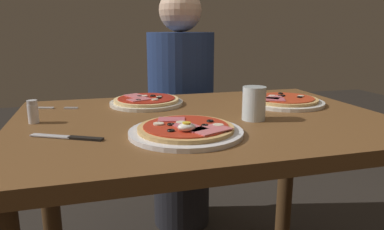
{
  "coord_description": "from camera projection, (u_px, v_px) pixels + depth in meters",
  "views": [
    {
      "loc": [
        -0.32,
        -1.02,
        1.0
      ],
      "look_at": [
        -0.06,
        -0.08,
        0.76
      ],
      "focal_mm": 33.61,
      "sensor_mm": 36.0,
      "label": 1
    }
  ],
  "objects": [
    {
      "name": "dining_table",
      "position": [
        203.0,
        154.0,
        1.13
      ],
      "size": [
        1.14,
        0.81,
        0.73
      ],
      "color": "brown",
      "rests_on": "ground"
    },
    {
      "name": "pizza_foreground",
      "position": [
        186.0,
        130.0,
        0.92
      ],
      "size": [
        0.29,
        0.29,
        0.05
      ],
      "color": "white",
      "rests_on": "dining_table"
    },
    {
      "name": "pizza_across_left",
      "position": [
        284.0,
        101.0,
        1.3
      ],
      "size": [
        0.28,
        0.28,
        0.03
      ],
      "color": "white",
      "rests_on": "dining_table"
    },
    {
      "name": "pizza_across_right",
      "position": [
        146.0,
        101.0,
        1.29
      ],
      "size": [
        0.26,
        0.26,
        0.03
      ],
      "color": "silver",
      "rests_on": "dining_table"
    },
    {
      "name": "water_glass_near",
      "position": [
        254.0,
        106.0,
        1.07
      ],
      "size": [
        0.07,
        0.07,
        0.1
      ],
      "color": "silver",
      "rests_on": "dining_table"
    },
    {
      "name": "fork",
      "position": [
        51.0,
        108.0,
        1.22
      ],
      "size": [
        0.15,
        0.06,
        0.0
      ],
      "color": "silver",
      "rests_on": "dining_table"
    },
    {
      "name": "knife",
      "position": [
        72.0,
        137.0,
        0.89
      ],
      "size": [
        0.18,
        0.11,
        0.01
      ],
      "color": "silver",
      "rests_on": "dining_table"
    },
    {
      "name": "salt_shaker",
      "position": [
        33.0,
        112.0,
        1.03
      ],
      "size": [
        0.03,
        0.03,
        0.07
      ],
      "color": "white",
      "rests_on": "dining_table"
    },
    {
      "name": "diner_person",
      "position": [
        181.0,
        118.0,
        1.79
      ],
      "size": [
        0.32,
        0.32,
        1.18
      ],
      "rotation": [
        0.0,
        0.0,
        3.14
      ],
      "color": "black",
      "rests_on": "ground"
    }
  ]
}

